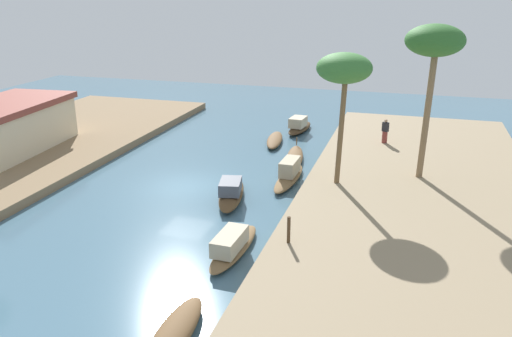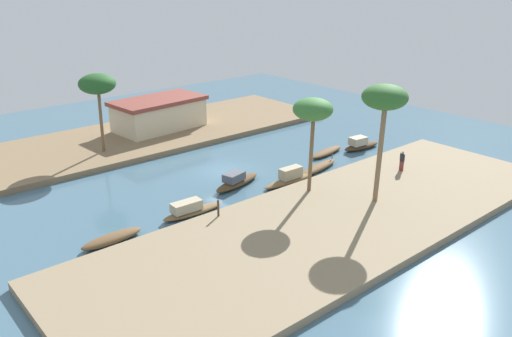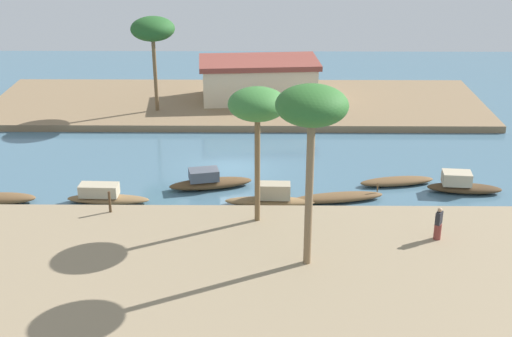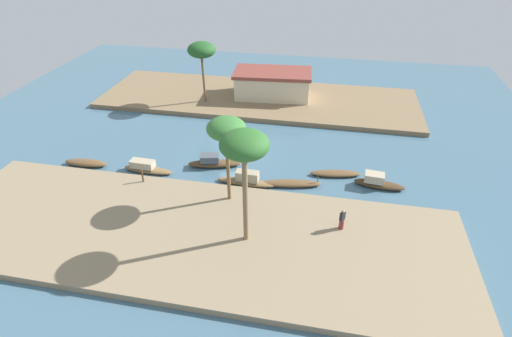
{
  "view_description": "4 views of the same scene",
  "coord_description": "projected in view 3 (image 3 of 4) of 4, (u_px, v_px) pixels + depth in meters",
  "views": [
    {
      "loc": [
        -24.44,
        -11.4,
        10.24
      ],
      "look_at": [
        2.64,
        -3.23,
        0.47
      ],
      "focal_mm": 36.78,
      "sensor_mm": 36.0,
      "label": 1
    },
    {
      "loc": [
        -23.6,
        -31.86,
        15.32
      ],
      "look_at": [
        0.56,
        -3.37,
        1.11
      ],
      "focal_mm": 36.61,
      "sensor_mm": 36.0,
      "label": 2
    },
    {
      "loc": [
        1.84,
        -39.26,
        16.19
      ],
      "look_at": [
        1.52,
        -2.45,
        0.95
      ],
      "focal_mm": 49.39,
      "sensor_mm": 36.0,
      "label": 3
    },
    {
      "loc": [
        8.41,
        -31.93,
        19.05
      ],
      "look_at": [
        2.84,
        -3.6,
        0.59
      ],
      "focal_mm": 28.2,
      "sensor_mm": 36.0,
      "label": 4
    }
  ],
  "objects": [
    {
      "name": "sampan_foreground",
      "position": [
        338.0,
        197.0,
        37.96
      ],
      "size": [
        5.13,
        1.83,
        0.93
      ],
      "rotation": [
        0.0,
        0.0,
        0.17
      ],
      "color": "brown",
      "rests_on": "river_water"
    },
    {
      "name": "sampan_with_red_awning",
      "position": [
        105.0,
        196.0,
        37.74
      ],
      "size": [
        4.49,
        1.22,
        1.06
      ],
      "rotation": [
        0.0,
        0.0,
        -0.04
      ],
      "color": "brown",
      "rests_on": "river_water"
    },
    {
      "name": "sampan_midstream",
      "position": [
        397.0,
        181.0,
        40.01
      ],
      "size": [
        4.4,
        1.69,
        0.44
      ],
      "rotation": [
        0.0,
        0.0,
        0.16
      ],
      "color": "brown",
      "rests_on": "river_water"
    },
    {
      "name": "river_water",
      "position": [
        231.0,
        168.0,
        42.48
      ],
      "size": [
        61.61,
        61.61,
        0.0
      ],
      "primitive_type": "plane",
      "color": "#476B7F",
      "rests_on": "ground"
    },
    {
      "name": "riverbank_right",
      "position": [
        238.0,
        103.0,
        53.71
      ],
      "size": [
        37.1,
        11.87,
        0.49
      ],
      "primitive_type": "cube",
      "color": "#846B4C",
      "rests_on": "ground"
    },
    {
      "name": "sampan_with_tall_canopy",
      "position": [
        209.0,
        181.0,
        39.52
      ],
      "size": [
        4.83,
        2.16,
        1.15
      ],
      "rotation": [
        0.0,
        0.0,
        0.22
      ],
      "color": "brown",
      "rests_on": "river_water"
    },
    {
      "name": "person_on_near_bank",
      "position": [
        438.0,
        225.0,
        32.8
      ],
      "size": [
        0.48,
        0.48,
        1.61
      ],
      "rotation": [
        0.0,
        0.0,
        0.99
      ],
      "color": "brown",
      "rests_on": "riverbank_left"
    },
    {
      "name": "palm_tree_right_tall",
      "position": [
        153.0,
        30.0,
        49.04
      ],
      "size": [
        3.1,
        3.1,
        6.83
      ],
      "color": "brown",
      "rests_on": "riverbank_right"
    },
    {
      "name": "sampan_upstream_small",
      "position": [
        462.0,
        185.0,
        38.98
      ],
      "size": [
        4.17,
        1.53,
        1.19
      ],
      "rotation": [
        0.0,
        0.0,
        -0.1
      ],
      "color": "#47331E",
      "rests_on": "river_water"
    },
    {
      "name": "riverside_building",
      "position": [
        259.0,
        79.0,
        53.5
      ],
      "size": [
        9.32,
        5.58,
        3.03
      ],
      "rotation": [
        0.0,
        0.0,
        0.08
      ],
      "color": "beige",
      "rests_on": "riverbank_right"
    },
    {
      "name": "palm_tree_left_near",
      "position": [
        257.0,
        106.0,
        32.57
      ],
      "size": [
        2.76,
        2.76,
        6.79
      ],
      "color": "brown",
      "rests_on": "riverbank_left"
    },
    {
      "name": "mooring_post",
      "position": [
        110.0,
        202.0,
        35.51
      ],
      "size": [
        0.14,
        0.14,
        1.13
      ],
      "primitive_type": "cylinder",
      "color": "#4C3823",
      "rests_on": "riverbank_left"
    },
    {
      "name": "palm_tree_left_far",
      "position": [
        312.0,
        110.0,
        28.26
      ],
      "size": [
        2.97,
        2.97,
        8.09
      ],
      "color": "#7F6647",
      "rests_on": "riverbank_left"
    },
    {
      "name": "riverbank_left",
      "position": [
        220.0,
        268.0,
        31.07
      ],
      "size": [
        37.1,
        11.87,
        0.49
      ],
      "primitive_type": "cube",
      "color": "#937F60",
      "rests_on": "ground"
    },
    {
      "name": "sampan_near_left_bank",
      "position": [
        271.0,
        197.0,
        37.45
      ],
      "size": [
        4.88,
        1.14,
        1.26
      ],
      "rotation": [
        0.0,
        0.0,
        -0.03
      ],
      "color": "brown",
      "rests_on": "river_water"
    }
  ]
}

